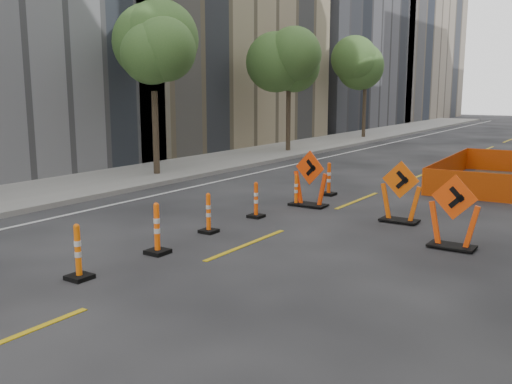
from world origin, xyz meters
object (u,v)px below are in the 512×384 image
Objects in this scene: channelizer_4 at (157,228)px; chevron_sign_center at (401,192)px; chevron_sign_left at (310,179)px; channelizer_7 at (296,190)px; channelizer_5 at (208,213)px; channelizer_8 at (329,179)px; channelizer_3 at (78,252)px; channelizer_6 at (256,200)px; chevron_sign_right at (454,212)px.

chevron_sign_center is at bearing 59.93° from channelizer_4.
chevron_sign_left is 2.92m from chevron_sign_center.
chevron_sign_left is at bearing 86.68° from channelizer_4.
channelizer_5 is at bearing -92.09° from channelizer_7.
channelizer_4 is 7.93m from channelizer_8.
channelizer_3 is 5.95m from channelizer_6.
chevron_sign_right is at bearing 19.57° from channelizer_5.
channelizer_4 reaches higher than channelizer_5.
channelizer_6 is at bearing -92.91° from channelizer_7.
channelizer_3 is 0.65× the size of chevron_sign_center.
channelizer_5 is 4.99m from chevron_sign_center.
channelizer_4 is 1.13× the size of channelizer_5.
chevron_sign_left is at bearing 13.59° from channelizer_7.
channelizer_6 is at bearing 90.95° from channelizer_3.
chevron_sign_left reaches higher than channelizer_6.
channelizer_8 reaches higher than channelizer_7.
channelizer_7 is (0.14, 3.96, -0.02)m from channelizer_5.
channelizer_4 is (0.06, 1.98, 0.03)m from channelizer_3.
channelizer_3 is at bearing -91.83° from channelizer_4.
channelizer_4 is 6.45m from chevron_sign_center.
channelizer_7 is at bearing -92.25° from channelizer_8.
channelizer_7 is 0.55m from chevron_sign_left.
chevron_sign_right is (5.24, 1.86, 0.33)m from channelizer_5.
chevron_sign_left reaches higher than chevron_sign_center.
channelizer_5 is 0.61× the size of chevron_sign_center.
channelizer_6 is (-0.10, 5.95, -0.04)m from channelizer_3.
channelizer_3 is at bearing -84.53° from chevron_sign_left.
channelizer_8 is (0.02, 7.93, -0.01)m from channelizer_4.
channelizer_6 is (0.04, 1.98, -0.00)m from channelizer_5.
chevron_sign_center reaches higher than channelizer_8.
channelizer_7 is at bearing 90.59° from channelizer_4.
chevron_sign_center is at bearing 46.31° from channelizer_5.
channelizer_3 is 1.11× the size of channelizer_7.
channelizer_3 is 0.64× the size of chevron_sign_right.
channelizer_3 is 0.63× the size of chevron_sign_left.
channelizer_3 is at bearing -87.94° from channelizer_5.
channelizer_6 is 0.60× the size of chevron_sign_right.
channelizer_7 is 5.52m from chevron_sign_right.
channelizer_8 is 0.67× the size of chevron_sign_center.
channelizer_4 is 6.34m from chevron_sign_right.
channelizer_6 is at bearing -155.62° from chevron_sign_center.
chevron_sign_left is at bearing 169.71° from chevron_sign_center.
chevron_sign_left reaches higher than chevron_sign_right.
chevron_sign_left reaches higher than channelizer_8.
channelizer_7 is 3.33m from chevron_sign_center.
chevron_sign_center reaches higher than channelizer_5.
chevron_sign_left is (0.41, 0.10, 0.36)m from channelizer_7.
channelizer_8 is 3.99m from chevron_sign_center.
chevron_sign_right is (5.09, 5.83, 0.29)m from channelizer_3.
chevron_sign_right reaches higher than channelizer_7.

